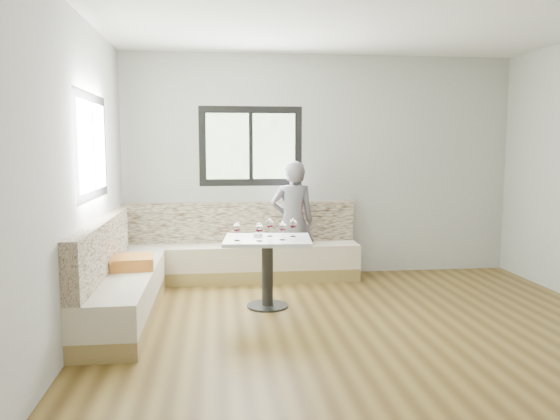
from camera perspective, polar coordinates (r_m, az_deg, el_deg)
name	(u,v)px	position (r m, az deg, el deg)	size (l,w,h in m)	color
room	(366,175)	(4.67, 8.94, 3.64)	(5.01, 5.01, 2.81)	brown
banquette	(195,265)	(6.20, -8.91, -5.70)	(2.90, 2.80, 0.95)	#997F46
table	(267,256)	(5.61, -1.32, -4.78)	(0.94, 0.76, 0.72)	black
person	(293,221)	(6.67, 1.33, -1.18)	(0.54, 0.35, 1.48)	slate
olive_ramekin	(258,235)	(5.66, -2.33, -2.61)	(0.09, 0.09, 0.04)	white
wine_glass_a	(237,228)	(5.42, -4.51, -1.86)	(0.08, 0.08, 0.19)	white
wine_glass_b	(259,228)	(5.38, -2.17, -1.91)	(0.08, 0.08, 0.19)	white
wine_glass_c	(283,227)	(5.44, 0.30, -1.81)	(0.08, 0.08, 0.19)	white
wine_glass_d	(270,224)	(5.66, -1.07, -1.47)	(0.08, 0.08, 0.19)	white
wine_glass_e	(293,224)	(5.65, 1.38, -1.49)	(0.08, 0.08, 0.19)	white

